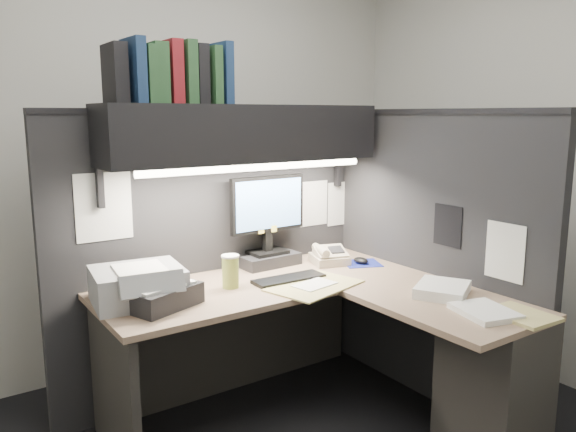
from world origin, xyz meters
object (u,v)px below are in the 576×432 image
at_px(overhead_shelf, 245,133).
at_px(telephone, 329,257).
at_px(coffee_cup, 230,272).
at_px(notebook_stack, 159,295).
at_px(printer, 138,285).
at_px(desk, 378,355).
at_px(keyboard, 289,279).
at_px(monitor, 268,230).

bearing_deg(overhead_shelf, telephone, -11.83).
bearing_deg(telephone, coffee_cup, -154.71).
relative_size(coffee_cup, notebook_stack, 0.49).
height_order(coffee_cup, printer, printer).
relative_size(telephone, notebook_stack, 0.63).
bearing_deg(desk, notebook_stack, 151.02).
distance_m(keyboard, telephone, 0.43).
bearing_deg(overhead_shelf, notebook_stack, -158.10).
relative_size(overhead_shelf, coffee_cup, 9.72).
bearing_deg(monitor, keyboard, -105.27).
distance_m(monitor, keyboard, 0.39).
height_order(desk, telephone, telephone).
distance_m(overhead_shelf, coffee_cup, 0.75).
height_order(overhead_shelf, notebook_stack, overhead_shelf).
xyz_separation_m(monitor, notebook_stack, (-0.80, -0.31, -0.16)).
distance_m(keyboard, notebook_stack, 0.72).
distance_m(telephone, coffee_cup, 0.72).
relative_size(monitor, notebook_stack, 1.61).
bearing_deg(desk, telephone, 72.47).
bearing_deg(printer, telephone, 8.82).
relative_size(coffee_cup, printer, 0.39).
relative_size(overhead_shelf, keyboard, 3.91).
distance_m(coffee_cup, notebook_stack, 0.41).
xyz_separation_m(desk, overhead_shelf, (-0.30, 0.75, 1.06)).
distance_m(desk, telephone, 0.75).
relative_size(desk, keyboard, 4.29).
bearing_deg(notebook_stack, desk, -28.98).
distance_m(coffee_cup, printer, 0.47).
height_order(printer, notebook_stack, printer).
distance_m(overhead_shelf, keyboard, 0.81).
height_order(monitor, telephone, monitor).
xyz_separation_m(coffee_cup, notebook_stack, (-0.41, -0.06, -0.03)).
xyz_separation_m(telephone, printer, (-1.18, -0.03, 0.04)).
height_order(overhead_shelf, monitor, overhead_shelf).
xyz_separation_m(monitor, keyboard, (-0.08, -0.33, -0.20)).
height_order(desk, overhead_shelf, overhead_shelf).
height_order(coffee_cup, notebook_stack, coffee_cup).
distance_m(keyboard, printer, 0.79).
height_order(desk, keyboard, keyboard).
bearing_deg(desk, keyboard, 111.64).
xyz_separation_m(overhead_shelf, coffee_cup, (-0.21, -0.19, -0.69)).
height_order(telephone, coffee_cup, coffee_cup).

